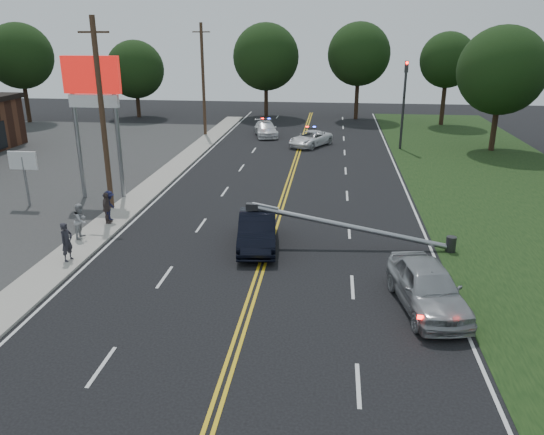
# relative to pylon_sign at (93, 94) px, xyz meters

# --- Properties ---
(ground) EXTENTS (120.00, 120.00, 0.00)m
(ground) POSITION_rel_pylon_sign_xyz_m (10.50, -14.00, -6.00)
(ground) COLOR black
(ground) RESTS_ON ground
(sidewalk) EXTENTS (1.80, 70.00, 0.12)m
(sidewalk) POSITION_rel_pylon_sign_xyz_m (2.10, -4.00, -5.94)
(sidewalk) COLOR #9F9A90
(sidewalk) RESTS_ON ground
(centerline_yellow) EXTENTS (0.36, 80.00, 0.00)m
(centerline_yellow) POSITION_rel_pylon_sign_xyz_m (10.50, -4.00, -5.99)
(centerline_yellow) COLOR gold
(centerline_yellow) RESTS_ON ground
(pylon_sign) EXTENTS (3.20, 0.35, 8.00)m
(pylon_sign) POSITION_rel_pylon_sign_xyz_m (0.00, 0.00, 0.00)
(pylon_sign) COLOR gray
(pylon_sign) RESTS_ON ground
(small_sign) EXTENTS (1.60, 0.14, 3.10)m
(small_sign) POSITION_rel_pylon_sign_xyz_m (-3.50, -2.00, -3.66)
(small_sign) COLOR gray
(small_sign) RESTS_ON ground
(traffic_signal) EXTENTS (0.28, 0.41, 7.05)m
(traffic_signal) POSITION_rel_pylon_sign_xyz_m (18.80, 16.00, -1.79)
(traffic_signal) COLOR #2D2D30
(traffic_signal) RESTS_ON ground
(fallen_streetlight) EXTENTS (9.36, 0.44, 1.91)m
(fallen_streetlight) POSITION_rel_pylon_sign_xyz_m (14.69, -6.00, -5.08)
(fallen_streetlight) COLOR #2D2D30
(fallen_streetlight) RESTS_ON ground
(utility_pole_mid) EXTENTS (1.60, 0.28, 10.00)m
(utility_pole_mid) POSITION_rel_pylon_sign_xyz_m (1.30, -2.00, -0.91)
(utility_pole_mid) COLOR #382619
(utility_pole_mid) RESTS_ON ground
(utility_pole_far) EXTENTS (1.60, 0.28, 10.00)m
(utility_pole_far) POSITION_rel_pylon_sign_xyz_m (1.30, 20.00, -0.91)
(utility_pole_far) COLOR #382619
(utility_pole_far) RESTS_ON ground
(tree_4) EXTENTS (6.68, 6.68, 10.18)m
(tree_4) POSITION_rel_pylon_sign_xyz_m (-19.37, 25.47, 0.83)
(tree_4) COLOR black
(tree_4) RESTS_ON ground
(tree_5) EXTENTS (6.30, 6.30, 8.42)m
(tree_5) POSITION_rel_pylon_sign_xyz_m (-8.88, 30.23, -0.74)
(tree_5) COLOR black
(tree_5) RESTS_ON ground
(tree_6) EXTENTS (7.31, 7.31, 10.23)m
(tree_6) POSITION_rel_pylon_sign_xyz_m (5.49, 32.32, 0.57)
(tree_6) COLOR black
(tree_6) RESTS_ON ground
(tree_7) EXTENTS (6.70, 6.70, 10.29)m
(tree_7) POSITION_rel_pylon_sign_xyz_m (15.65, 31.79, 0.93)
(tree_7) COLOR black
(tree_7) RESTS_ON ground
(tree_8) EXTENTS (5.54, 5.54, 9.29)m
(tree_8) POSITION_rel_pylon_sign_xyz_m (24.41, 28.90, 0.51)
(tree_8) COLOR black
(tree_8) RESTS_ON ground
(tree_9) EXTENTS (6.86, 6.86, 9.78)m
(tree_9) POSITION_rel_pylon_sign_xyz_m (26.18, 16.26, 0.34)
(tree_9) COLOR black
(tree_9) RESTS_ON ground
(crashed_sedan) EXTENTS (2.17, 4.87, 1.55)m
(crashed_sedan) POSITION_rel_pylon_sign_xyz_m (10.02, -6.36, -5.22)
(crashed_sedan) COLOR black
(crashed_sedan) RESTS_ON ground
(waiting_sedan) EXTENTS (2.76, 5.10, 1.65)m
(waiting_sedan) POSITION_rel_pylon_sign_xyz_m (16.72, -11.31, -5.17)
(waiting_sedan) COLOR #999CA0
(waiting_sedan) RESTS_ON ground
(emergency_a) EXTENTS (4.03, 4.97, 1.26)m
(emergency_a) POSITION_rel_pylon_sign_xyz_m (11.32, 16.29, -5.37)
(emergency_a) COLOR white
(emergency_a) RESTS_ON ground
(emergency_b) EXTENTS (2.95, 4.93, 1.34)m
(emergency_b) POSITION_rel_pylon_sign_xyz_m (6.99, 20.30, -5.33)
(emergency_b) COLOR silver
(emergency_b) RESTS_ON ground
(bystander_a) EXTENTS (0.53, 0.69, 1.67)m
(bystander_a) POSITION_rel_pylon_sign_xyz_m (2.38, -9.11, -5.04)
(bystander_a) COLOR #27262E
(bystander_a) RESTS_ON sidewalk
(bystander_b) EXTENTS (0.64, 0.81, 1.65)m
(bystander_b) POSITION_rel_pylon_sign_xyz_m (1.77, -6.54, -5.05)
(bystander_b) COLOR #A0A0A4
(bystander_b) RESTS_ON sidewalk
(bystander_c) EXTENTS (0.69, 1.07, 1.57)m
(bystander_c) POSITION_rel_pylon_sign_xyz_m (2.15, -4.17, -5.09)
(bystander_c) COLOR #161738
(bystander_c) RESTS_ON sidewalk
(bystander_d) EXTENTS (0.48, 0.97, 1.59)m
(bystander_d) POSITION_rel_pylon_sign_xyz_m (2.15, -4.50, -5.08)
(bystander_d) COLOR #554644
(bystander_d) RESTS_ON sidewalk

